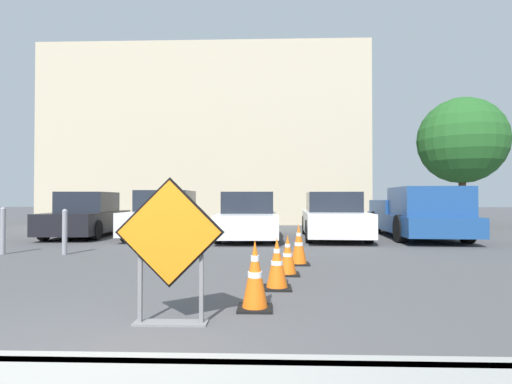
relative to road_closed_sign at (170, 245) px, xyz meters
The scene contains 16 objects.
ground_plane 8.89m from the road_closed_sign, 93.05° to the left, with size 96.00×96.00×0.00m, color #4C4C4F.
curb_lip 1.46m from the road_closed_sign, 111.99° to the right, with size 29.31×0.20×0.14m.
road_closed_sign is the anchor object (origin of this frame).
traffic_cone_nearest 1.12m from the road_closed_sign, 35.90° to the left, with size 0.40×0.40×0.80m.
traffic_cone_second 2.05m from the road_closed_sign, 56.19° to the left, with size 0.41×0.41×0.73m.
traffic_cone_third 3.03m from the road_closed_sign, 64.01° to the left, with size 0.39×0.39×0.67m.
traffic_cone_fourth 4.09m from the road_closed_sign, 67.22° to the left, with size 0.41×0.41×0.80m.
parked_car_nearest 10.70m from the road_closed_sign, 118.96° to the left, with size 1.99×4.34×1.50m.
parked_car_second 9.47m from the road_closed_sign, 104.89° to the left, with size 2.01×4.42×1.54m.
parked_car_third 8.82m from the road_closed_sign, 87.96° to the left, with size 1.92×4.70×1.48m.
parked_car_fourth 9.49m from the road_closed_sign, 71.17° to the left, with size 2.06×4.76×1.48m.
pickup_truck 10.64m from the road_closed_sign, 57.03° to the left, with size 2.32×5.64×1.62m.
bollard_nearest 6.15m from the road_closed_sign, 126.50° to the left, with size 0.12×0.12×1.04m.
bollard_second 7.10m from the road_closed_sign, 135.89° to the left, with size 0.12×0.12×1.09m.
building_facade_backdrop 18.16m from the road_closed_sign, 97.43° to the left, with size 16.43×5.00×9.00m.
street_tree_behind_lot 18.30m from the road_closed_sign, 56.14° to the left, with size 4.01×4.01×6.00m.
Camera 1 is at (1.47, -2.83, 1.27)m, focal length 28.00 mm.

